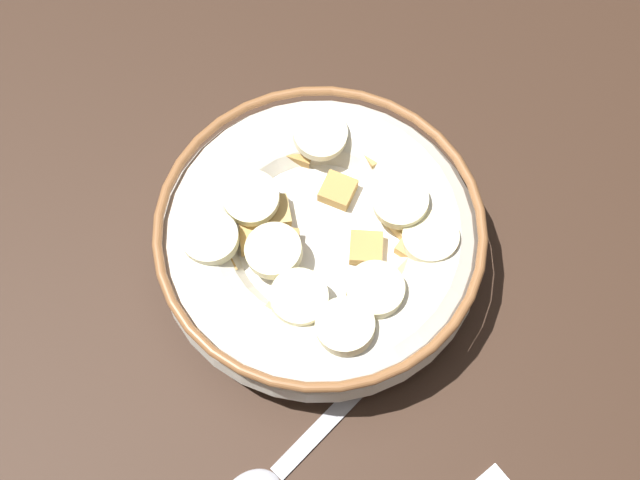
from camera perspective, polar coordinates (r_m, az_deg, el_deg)
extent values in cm
cube|color=#332116|center=(56.21, 0.00, -1.65)|extent=(132.35, 132.35, 2.00)
cylinder|color=silver|center=(55.01, 0.00, -1.14)|extent=(10.88, 10.88, 0.60)
torus|color=silver|center=(52.95, 0.00, -0.21)|extent=(19.79, 19.79, 5.06)
torus|color=brown|center=(50.92, 0.00, 0.80)|extent=(19.79, 19.79, 0.60)
cylinder|color=white|center=(52.33, 0.00, 0.09)|extent=(16.75, 16.75, 0.40)
cube|color=tan|center=(52.27, -3.10, 1.84)|extent=(2.17, 2.22, 1.01)
cube|color=#B78947|center=(53.02, 5.78, 3.12)|extent=(2.02, 2.06, 0.97)
cube|color=tan|center=(50.86, 5.93, -2.73)|extent=(2.70, 2.66, 1.09)
cube|color=#B78947|center=(53.00, 1.19, 3.29)|extent=(2.73, 2.73, 0.87)
cube|color=#AD7F42|center=(51.20, -2.38, -0.74)|extent=(2.59, 2.56, 1.01)
cube|color=#AD7F42|center=(54.49, -1.41, 6.01)|extent=(2.74, 2.77, 1.11)
cube|color=#AD7F42|center=(49.13, 1.74, -7.05)|extent=(2.61, 2.62, 0.89)
cube|color=tan|center=(54.30, 3.67, 5.88)|extent=(2.41, 2.43, 0.95)
cube|color=tan|center=(49.79, -2.67, -5.06)|extent=(2.69, 2.68, 0.94)
cube|color=tan|center=(52.45, 5.67, 1.18)|extent=(2.58, 2.53, 1.11)
cube|color=#B78947|center=(53.31, -5.83, 3.23)|extent=(2.67, 2.71, 1.12)
cube|color=tan|center=(54.74, -3.94, 6.21)|extent=(2.04, 1.99, 0.98)
cube|color=#AD7F42|center=(51.49, -6.98, -1.20)|extent=(2.28, 2.24, 1.00)
cube|color=#B78947|center=(50.28, 4.78, -4.27)|extent=(2.25, 2.16, 1.14)
cube|color=tan|center=(51.77, 6.37, -0.46)|extent=(2.71, 2.71, 0.90)
cube|color=#B78947|center=(51.42, 3.05, -0.54)|extent=(2.54, 2.52, 0.96)
cube|color=tan|center=(51.66, -4.24, 0.15)|extent=(2.26, 2.30, 0.96)
cylinder|color=beige|center=(51.47, 5.31, 2.63)|extent=(4.58, 4.63, 1.26)
cylinder|color=beige|center=(50.26, -3.07, -0.71)|extent=(4.14, 4.18, 1.10)
cylinder|color=beige|center=(51.41, -4.56, 2.79)|extent=(3.78, 3.75, 1.30)
cylinder|color=beige|center=(49.12, -1.40, -3.81)|extent=(4.53, 4.54, 1.10)
cylinder|color=beige|center=(51.07, 7.30, 0.10)|extent=(4.50, 4.48, 1.14)
cylinder|color=#F9EFC6|center=(53.40, 0.01, 7.02)|extent=(4.78, 4.73, 1.54)
cylinder|color=beige|center=(50.64, -7.25, 0.13)|extent=(4.51, 4.50, 0.90)
cylinder|color=beige|center=(48.19, 1.67, -5.71)|extent=(4.62, 4.58, 1.25)
cylinder|color=beige|center=(49.05, 3.66, -3.28)|extent=(3.62, 3.59, 0.95)
cube|color=#A5A5AD|center=(52.08, 0.93, -11.44)|extent=(5.40, 8.98, 0.36)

